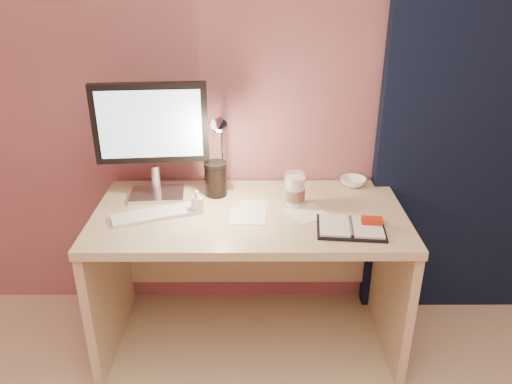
{
  "coord_description": "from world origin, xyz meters",
  "views": [
    {
      "loc": [
        0.02,
        -0.62,
        1.76
      ],
      "look_at": [
        0.03,
        1.33,
        0.85
      ],
      "focal_mm": 35.0,
      "sensor_mm": 36.0,
      "label": 1
    }
  ],
  "objects_px": {
    "dark_jar": "(216,181)",
    "desk_lamp": "(222,148)",
    "keyboard": "(155,214)",
    "clear_cup": "(294,189)",
    "monitor": "(151,131)",
    "bowl": "(353,182)",
    "lotion_bottle": "(197,201)",
    "coffee_cup": "(295,192)",
    "planner": "(353,227)",
    "desk": "(250,246)"
  },
  "relations": [
    {
      "from": "keyboard",
      "to": "bowl",
      "type": "relative_size",
      "value": 2.94
    },
    {
      "from": "coffee_cup",
      "to": "lotion_bottle",
      "type": "xyz_separation_m",
      "value": [
        -0.44,
        -0.06,
        -0.01
      ]
    },
    {
      "from": "coffee_cup",
      "to": "bowl",
      "type": "bearing_deg",
      "value": 35.92
    },
    {
      "from": "lotion_bottle",
      "to": "desk_lamp",
      "type": "relative_size",
      "value": 0.25
    },
    {
      "from": "planner",
      "to": "lotion_bottle",
      "type": "height_order",
      "value": "lotion_bottle"
    },
    {
      "from": "keyboard",
      "to": "planner",
      "type": "distance_m",
      "value": 0.86
    },
    {
      "from": "lotion_bottle",
      "to": "planner",
      "type": "bearing_deg",
      "value": -13.89
    },
    {
      "from": "keyboard",
      "to": "clear_cup",
      "type": "relative_size",
      "value": 2.37
    },
    {
      "from": "coffee_cup",
      "to": "clear_cup",
      "type": "distance_m",
      "value": 0.02
    },
    {
      "from": "planner",
      "to": "desk_lamp",
      "type": "relative_size",
      "value": 0.74
    },
    {
      "from": "monitor",
      "to": "bowl",
      "type": "bearing_deg",
      "value": 2.01
    },
    {
      "from": "planner",
      "to": "desk_lamp",
      "type": "xyz_separation_m",
      "value": [
        -0.56,
        0.29,
        0.24
      ]
    },
    {
      "from": "keyboard",
      "to": "planner",
      "type": "xyz_separation_m",
      "value": [
        0.85,
        -0.12,
        0.0
      ]
    },
    {
      "from": "desk",
      "to": "planner",
      "type": "relative_size",
      "value": 4.64
    },
    {
      "from": "desk_lamp",
      "to": "planner",
      "type": "bearing_deg",
      "value": -25.79
    },
    {
      "from": "coffee_cup",
      "to": "dark_jar",
      "type": "distance_m",
      "value": 0.39
    },
    {
      "from": "clear_cup",
      "to": "desk_lamp",
      "type": "bearing_deg",
      "value": 168.24
    },
    {
      "from": "keyboard",
      "to": "lotion_bottle",
      "type": "height_order",
      "value": "lotion_bottle"
    },
    {
      "from": "dark_jar",
      "to": "desk_lamp",
      "type": "bearing_deg",
      "value": -51.96
    },
    {
      "from": "coffee_cup",
      "to": "planner",
      "type": "bearing_deg",
      "value": -44.99
    },
    {
      "from": "clear_cup",
      "to": "desk_lamp",
      "type": "xyz_separation_m",
      "value": [
        -0.33,
        0.07,
        0.18
      ]
    },
    {
      "from": "bowl",
      "to": "dark_jar",
      "type": "height_order",
      "value": "dark_jar"
    },
    {
      "from": "bowl",
      "to": "keyboard",
      "type": "bearing_deg",
      "value": -160.87
    },
    {
      "from": "bowl",
      "to": "desk_lamp",
      "type": "bearing_deg",
      "value": -166.41
    },
    {
      "from": "desk",
      "to": "planner",
      "type": "distance_m",
      "value": 0.55
    },
    {
      "from": "desk",
      "to": "monitor",
      "type": "xyz_separation_m",
      "value": [
        -0.44,
        0.09,
        0.55
      ]
    },
    {
      "from": "keyboard",
      "to": "bowl",
      "type": "height_order",
      "value": "bowl"
    },
    {
      "from": "planner",
      "to": "clear_cup",
      "type": "bearing_deg",
      "value": 141.6
    },
    {
      "from": "bowl",
      "to": "lotion_bottle",
      "type": "height_order",
      "value": "lotion_bottle"
    },
    {
      "from": "desk",
      "to": "desk_lamp",
      "type": "bearing_deg",
      "value": 155.39
    },
    {
      "from": "dark_jar",
      "to": "planner",
      "type": "bearing_deg",
      "value": -29.89
    },
    {
      "from": "bowl",
      "to": "desk_lamp",
      "type": "height_order",
      "value": "desk_lamp"
    },
    {
      "from": "desk",
      "to": "clear_cup",
      "type": "height_order",
      "value": "clear_cup"
    },
    {
      "from": "monitor",
      "to": "coffee_cup",
      "type": "height_order",
      "value": "monitor"
    },
    {
      "from": "planner",
      "to": "desk",
      "type": "bearing_deg",
      "value": 157.13
    },
    {
      "from": "dark_jar",
      "to": "bowl",
      "type": "bearing_deg",
      "value": 8.81
    },
    {
      "from": "bowl",
      "to": "desk",
      "type": "bearing_deg",
      "value": -157.85
    },
    {
      "from": "monitor",
      "to": "dark_jar",
      "type": "bearing_deg",
      "value": -2.03
    },
    {
      "from": "monitor",
      "to": "clear_cup",
      "type": "xyz_separation_m",
      "value": [
        0.65,
        -0.1,
        -0.25
      ]
    },
    {
      "from": "dark_jar",
      "to": "desk_lamp",
      "type": "relative_size",
      "value": 0.36
    },
    {
      "from": "desk",
      "to": "planner",
      "type": "height_order",
      "value": "planner"
    },
    {
      "from": "monitor",
      "to": "keyboard",
      "type": "relative_size",
      "value": 1.44
    },
    {
      "from": "keyboard",
      "to": "dark_jar",
      "type": "xyz_separation_m",
      "value": [
        0.25,
        0.22,
        0.07
      ]
    },
    {
      "from": "keyboard",
      "to": "clear_cup",
      "type": "xyz_separation_m",
      "value": [
        0.62,
        0.1,
        0.07
      ]
    },
    {
      "from": "clear_cup",
      "to": "bowl",
      "type": "height_order",
      "value": "clear_cup"
    },
    {
      "from": "desk",
      "to": "bowl",
      "type": "bearing_deg",
      "value": 22.15
    },
    {
      "from": "coffee_cup",
      "to": "monitor",
      "type": "bearing_deg",
      "value": 171.12
    },
    {
      "from": "keyboard",
      "to": "monitor",
      "type": "bearing_deg",
      "value": 76.73
    },
    {
      "from": "monitor",
      "to": "planner",
      "type": "xyz_separation_m",
      "value": [
        0.88,
        -0.33,
        -0.32
      ]
    },
    {
      "from": "monitor",
      "to": "dark_jar",
      "type": "height_order",
      "value": "monitor"
    }
  ]
}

